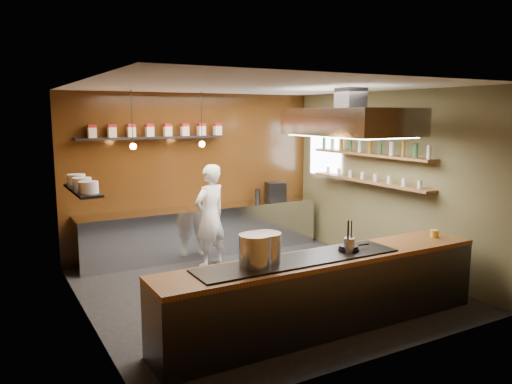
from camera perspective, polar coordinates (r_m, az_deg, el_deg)
floor at (r=7.69m, az=0.58°, el=-10.98°), size 5.00×5.00×0.00m
back_wall at (r=9.54m, az=-6.91°, el=2.14°), size 5.00×0.00×5.00m
left_wall at (r=6.46m, az=-19.01°, el=-1.53°), size 0.00×5.00×5.00m
right_wall at (r=8.82m, az=14.83°, el=1.35°), size 0.00×5.00×5.00m
ceiling at (r=7.24m, az=0.61°, el=11.95°), size 5.00×5.00×0.00m
window_pane at (r=10.03m, az=7.94°, el=4.75°), size 0.00×1.00×1.00m
prep_counter at (r=9.43m, az=-6.02°, el=-4.41°), size 4.60×0.65×0.90m
pass_counter at (r=6.28m, az=7.99°, el=-11.23°), size 4.40×0.72×0.94m
tin_shelf at (r=9.05m, az=-11.95°, el=6.09°), size 2.60×0.26×0.04m
plate_shelf at (r=7.45m, az=-19.22°, el=0.19°), size 0.30×1.40×0.04m
bottle_shelf_upper at (r=8.88m, az=12.84°, el=4.20°), size 0.26×2.80×0.04m
bottle_shelf_lower at (r=8.93m, az=12.74°, el=1.20°), size 0.26×2.80×0.04m
extractor_hood at (r=7.65m, az=10.69°, el=7.93°), size 1.20×2.00×0.72m
pendant_left at (r=8.28m, az=-13.88°, el=5.44°), size 0.10×0.10×0.95m
pendant_right at (r=8.68m, az=-6.19°, el=5.80°), size 0.10×0.10×0.95m
storage_tins at (r=9.09m, az=-11.07°, el=6.96°), size 2.43×0.13×0.22m
plate_stacks at (r=7.44m, az=-19.26°, el=0.95°), size 0.26×1.16×0.16m
bottles at (r=8.87m, az=12.88°, el=5.11°), size 0.06×2.66×0.24m
wine_glasses at (r=8.92m, az=12.76°, el=1.74°), size 0.07×2.37×0.13m
stockpot_large at (r=5.57m, az=-0.09°, el=-6.69°), size 0.38×0.38×0.36m
stockpot_small at (r=5.71m, az=1.09°, el=-6.38°), size 0.40×0.40×0.34m
utensil_crock at (r=6.25m, az=10.60°, el=-5.98°), size 0.17×0.17×0.17m
frying_pan at (r=6.34m, az=10.57°, el=-6.29°), size 0.43×0.26×0.07m
butter_jar at (r=7.37m, az=19.71°, el=-4.51°), size 0.15×0.15×0.10m
espresso_machine at (r=10.02m, az=2.24°, el=0.10°), size 0.43×0.41×0.36m
chef at (r=8.59m, az=-5.27°, el=-2.73°), size 0.75×0.62×1.77m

